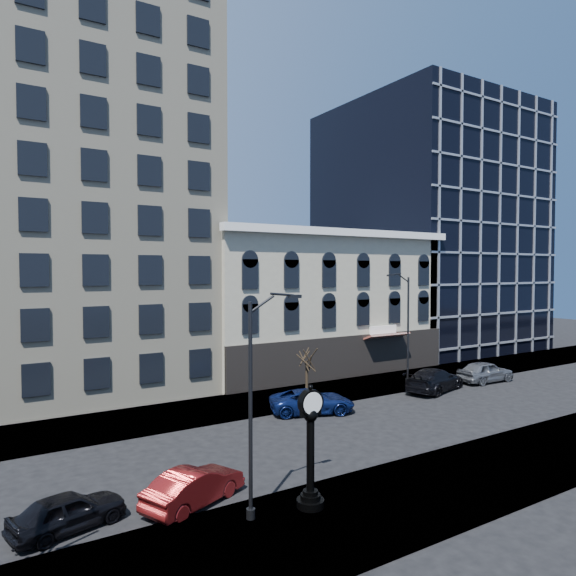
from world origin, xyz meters
TOP-DOWN VIEW (x-y plane):
  - ground at (0.00, 0.00)m, footprint 160.00×160.00m
  - sidewalk_far at (0.00, 8.00)m, footprint 160.00×6.00m
  - sidewalk_near at (0.00, -8.00)m, footprint 160.00×6.00m
  - cream_tower at (-6.11, 18.88)m, footprint 15.90×15.40m
  - victorian_row at (12.00, 15.89)m, footprint 22.60×11.19m
  - glass_office at (32.00, 20.91)m, footprint 20.00×20.15m
  - street_clock at (-3.70, -6.80)m, footprint 1.06×1.06m
  - street_lamp_near at (-5.45, -6.42)m, footprint 2.15×0.33m
  - street_lamp_far at (14.15, 6.66)m, footprint 2.31×0.35m
  - bare_tree_far at (5.92, 7.75)m, footprint 2.31×2.31m
  - car_near_a at (-11.75, -3.60)m, footprint 4.22×2.55m
  - car_near_b at (-7.28, -4.08)m, footprint 4.59×3.15m
  - car_far_a at (3.83, 4.05)m, footprint 5.92×4.28m
  - car_far_b at (15.02, 4.08)m, footprint 6.35×3.95m
  - car_far_c at (20.88, 4.07)m, footprint 5.13×2.24m

SIDE VIEW (x-z plane):
  - ground at x=0.00m, z-range 0.00..0.00m
  - sidewalk_far at x=0.00m, z-range 0.00..0.12m
  - sidewalk_near at x=0.00m, z-range 0.00..0.12m
  - car_near_a at x=-11.75m, z-range 0.00..1.34m
  - car_near_b at x=-7.28m, z-range 0.00..1.43m
  - car_far_a at x=3.83m, z-range 0.00..1.50m
  - car_far_b at x=15.02m, z-range 0.00..1.72m
  - car_far_c at x=20.88m, z-range 0.00..1.72m
  - street_clock at x=-3.70m, z-range -0.10..4.56m
  - bare_tree_far at x=5.92m, z-range 1.12..5.08m
  - victorian_row at x=12.00m, z-range -0.25..12.25m
  - street_lamp_near at x=-5.45m, z-range 2.24..10.54m
  - street_lamp_far at x=14.15m, z-range 2.39..11.30m
  - glass_office at x=32.00m, z-range 0.00..28.00m
  - cream_tower at x=-6.11m, z-range -1.93..40.57m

